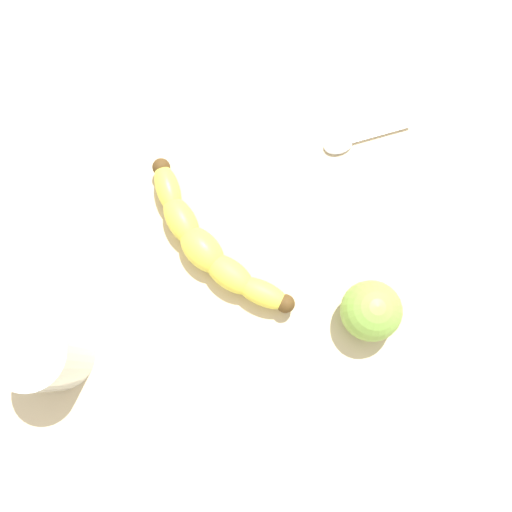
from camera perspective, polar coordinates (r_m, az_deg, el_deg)
The scene contains 5 objects.
wooden_tabletop at distance 62.26cm, azimuth -7.16°, elevation -0.43°, with size 120.00×120.00×3.00cm, color beige.
banana at distance 58.92cm, azimuth -5.44°, elevation 1.25°, with size 19.62×16.31×3.91cm.
smoothie_glass at distance 58.73cm, azimuth -22.31°, elevation -10.32°, with size 7.41×7.41×8.95cm.
green_apple_fruit at distance 57.20cm, azimuth 12.76°, elevation -6.02°, with size 6.73×6.73×6.73cm, color #84B747.
teaspoon at distance 65.65cm, azimuth 9.76°, elevation 12.31°, with size 10.71×6.20×0.80cm.
Camera 1 is at (9.89, -12.16, 61.76)cm, focal length 35.70 mm.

